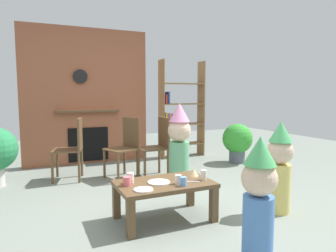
# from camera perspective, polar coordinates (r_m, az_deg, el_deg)

# --- Properties ---
(ground_plane) EXTENTS (12.00, 12.00, 0.00)m
(ground_plane) POSITION_cam_1_polar(r_m,az_deg,el_deg) (3.54, 0.45, -14.65)
(ground_plane) COLOR gray
(brick_fireplace_feature) EXTENTS (2.20, 0.28, 2.40)m
(brick_fireplace_feature) POSITION_cam_1_polar(r_m,az_deg,el_deg) (5.68, -15.01, 5.24)
(brick_fireplace_feature) COLOR #935138
(brick_fireplace_feature) RESTS_ON ground_plane
(bookshelf) EXTENTS (0.90, 0.28, 1.90)m
(bookshelf) POSITION_cam_1_polar(r_m,az_deg,el_deg) (6.04, 1.96, 2.40)
(bookshelf) COLOR olive
(bookshelf) RESTS_ON ground_plane
(coffee_table) EXTENTS (0.94, 0.57, 0.39)m
(coffee_table) POSITION_cam_1_polar(r_m,az_deg,el_deg) (3.07, -0.69, -11.60)
(coffee_table) COLOR brown
(coffee_table) RESTS_ON ground_plane
(paper_cup_near_left) EXTENTS (0.06, 0.06, 0.09)m
(paper_cup_near_left) POSITION_cam_1_polar(r_m,az_deg,el_deg) (2.92, 2.90, -10.30)
(paper_cup_near_left) COLOR #669EE0
(paper_cup_near_left) RESTS_ON coffee_table
(paper_cup_near_right) EXTENTS (0.08, 0.08, 0.09)m
(paper_cup_near_right) POSITION_cam_1_polar(r_m,az_deg,el_deg) (2.95, -7.69, -10.19)
(paper_cup_near_right) COLOR #E5666B
(paper_cup_near_right) RESTS_ON coffee_table
(paper_cup_center) EXTENTS (0.06, 0.06, 0.10)m
(paper_cup_center) POSITION_cam_1_polar(r_m,az_deg,el_deg) (3.13, 6.68, -9.07)
(paper_cup_center) COLOR silver
(paper_cup_center) RESTS_ON coffee_table
(paper_cup_far_left) EXTENTS (0.06, 0.06, 0.09)m
(paper_cup_far_left) POSITION_cam_1_polar(r_m,az_deg,el_deg) (2.98, 1.93, -9.93)
(paper_cup_far_left) COLOR silver
(paper_cup_far_left) RESTS_ON coffee_table
(paper_cup_far_right) EXTENTS (0.06, 0.06, 0.10)m
(paper_cup_far_right) POSITION_cam_1_polar(r_m,az_deg,el_deg) (3.03, -7.00, -9.58)
(paper_cup_far_right) COLOR silver
(paper_cup_far_right) RESTS_ON coffee_table
(paper_plate_front) EXTENTS (0.18, 0.18, 0.01)m
(paper_plate_front) POSITION_cam_1_polar(r_m,az_deg,el_deg) (2.81, -4.62, -11.77)
(paper_plate_front) COLOR white
(paper_plate_front) RESTS_ON coffee_table
(paper_plate_rear) EXTENTS (0.22, 0.22, 0.01)m
(paper_plate_rear) POSITION_cam_1_polar(r_m,az_deg,el_deg) (3.03, -1.73, -10.44)
(paper_plate_rear) COLOR white
(paper_plate_rear) RESTS_ON coffee_table
(birthday_cake_slice) EXTENTS (0.10, 0.10, 0.07)m
(birthday_cake_slice) POSITION_cam_1_polar(r_m,az_deg,el_deg) (3.28, 4.83, -8.62)
(birthday_cake_slice) COLOR #EAC68C
(birthday_cake_slice) RESTS_ON coffee_table
(table_fork) EXTENTS (0.15, 0.07, 0.01)m
(table_fork) POSITION_cam_1_polar(r_m,az_deg,el_deg) (3.06, 4.51, -10.33)
(table_fork) COLOR silver
(table_fork) RESTS_ON coffee_table
(child_with_cone_hat) EXTENTS (0.26, 0.26, 0.95)m
(child_with_cone_hat) POSITION_cam_1_polar(r_m,az_deg,el_deg) (2.38, 16.59, -12.54)
(child_with_cone_hat) COLOR #4C7FC6
(child_with_cone_hat) RESTS_ON ground_plane
(child_in_pink) EXTENTS (0.27, 0.27, 0.97)m
(child_in_pink) POSITION_cam_1_polar(r_m,az_deg,el_deg) (3.42, 20.12, -6.80)
(child_in_pink) COLOR #E0CC66
(child_in_pink) RESTS_ON ground_plane
(child_by_the_chairs) EXTENTS (0.31, 0.31, 1.13)m
(child_by_the_chairs) POSITION_cam_1_polar(r_m,az_deg,el_deg) (4.13, 2.12, -3.07)
(child_by_the_chairs) COLOR #66B27F
(child_by_the_chairs) RESTS_ON ground_plane
(dining_chair_left) EXTENTS (0.49, 0.49, 0.90)m
(dining_chair_left) POSITION_cam_1_polar(r_m,az_deg,el_deg) (4.64, -17.21, -3.41)
(dining_chair_left) COLOR brown
(dining_chair_left) RESTS_ON ground_plane
(dining_chair_middle) EXTENTS (0.51, 0.51, 0.90)m
(dining_chair_middle) POSITION_cam_1_polar(r_m,az_deg,el_deg) (4.59, -7.79, -3.30)
(dining_chair_middle) COLOR brown
(dining_chair_middle) RESTS_ON ground_plane
(dining_chair_right) EXTENTS (0.41, 0.41, 0.90)m
(dining_chair_right) POSITION_cam_1_polar(r_m,az_deg,el_deg) (4.60, -1.87, -3.22)
(dining_chair_right) COLOR brown
(dining_chair_right) RESTS_ON ground_plane
(potted_plant_tall) EXTENTS (0.54, 0.54, 0.71)m
(potted_plant_tall) POSITION_cam_1_polar(r_m,az_deg,el_deg) (5.68, 12.83, -2.63)
(potted_plant_tall) COLOR #4C5660
(potted_plant_tall) RESTS_ON ground_plane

